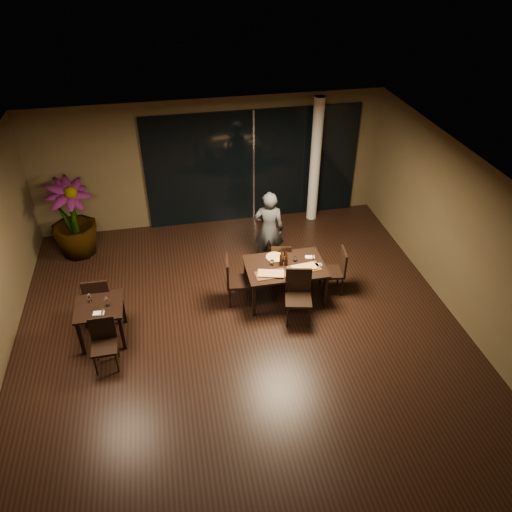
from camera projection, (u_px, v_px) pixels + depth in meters
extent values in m
plane|color=black|center=(241.00, 331.00, 9.06)|extent=(8.00, 8.00, 0.00)
cube|color=#483D26|center=(210.00, 163.00, 11.46)|extent=(8.00, 0.10, 3.00)
cube|color=#483D26|center=(308.00, 498.00, 4.95)|extent=(8.00, 0.10, 3.00)
cube|color=#483D26|center=(464.00, 238.00, 8.85)|extent=(0.10, 8.00, 3.00)
cube|color=silver|center=(238.00, 180.00, 7.33)|extent=(8.00, 8.00, 0.04)
cube|color=black|center=(253.00, 167.00, 11.63)|extent=(5.00, 0.06, 2.70)
cylinder|color=silver|center=(315.00, 161.00, 11.52)|extent=(0.24, 0.24, 3.00)
cube|color=black|center=(285.00, 266.00, 9.45)|extent=(1.50, 1.00, 0.04)
cube|color=black|center=(254.00, 301.00, 9.20)|extent=(0.06, 0.06, 0.71)
cube|color=black|center=(326.00, 292.00, 9.42)|extent=(0.06, 0.06, 0.71)
cube|color=black|center=(246.00, 273.00, 9.91)|extent=(0.06, 0.06, 0.71)
cube|color=black|center=(312.00, 265.00, 10.13)|extent=(0.06, 0.06, 0.71)
cube|color=black|center=(99.00, 306.00, 8.50)|extent=(0.80, 0.80, 0.04)
cube|color=black|center=(81.00, 339.00, 8.39)|extent=(0.06, 0.06, 0.71)
cube|color=black|center=(122.00, 333.00, 8.50)|extent=(0.06, 0.06, 0.71)
cube|color=black|center=(84.00, 312.00, 8.94)|extent=(0.06, 0.06, 0.71)
cube|color=black|center=(123.00, 308.00, 9.04)|extent=(0.06, 0.06, 0.71)
cube|color=black|center=(281.00, 260.00, 10.16)|extent=(0.48, 0.48, 0.05)
cylinder|color=black|center=(288.00, 264.00, 10.41)|extent=(0.03, 0.03, 0.41)
cylinder|color=black|center=(272.00, 264.00, 10.41)|extent=(0.03, 0.03, 0.41)
cylinder|color=black|center=(289.00, 273.00, 10.14)|extent=(0.03, 0.03, 0.41)
cylinder|color=black|center=(272.00, 273.00, 10.15)|extent=(0.03, 0.03, 0.41)
cube|color=black|center=(281.00, 256.00, 9.88)|extent=(0.40, 0.12, 0.46)
cube|color=black|center=(298.00, 300.00, 9.03)|extent=(0.56, 0.56, 0.05)
cylinder|color=black|center=(287.00, 317.00, 9.01)|extent=(0.04, 0.04, 0.48)
cylinder|color=black|center=(309.00, 317.00, 9.00)|extent=(0.04, 0.04, 0.48)
cylinder|color=black|center=(287.00, 303.00, 9.33)|extent=(0.04, 0.04, 0.48)
cylinder|color=black|center=(307.00, 303.00, 9.32)|extent=(0.04, 0.04, 0.48)
cube|color=black|center=(298.00, 281.00, 9.05)|extent=(0.47, 0.14, 0.54)
cube|color=black|center=(239.00, 282.00, 9.49)|extent=(0.51, 0.51, 0.05)
cylinder|color=black|center=(249.00, 297.00, 9.48)|extent=(0.04, 0.04, 0.47)
cylinder|color=black|center=(248.00, 285.00, 9.78)|extent=(0.04, 0.04, 0.47)
cylinder|color=black|center=(230.00, 298.00, 9.46)|extent=(0.04, 0.04, 0.47)
cylinder|color=black|center=(229.00, 286.00, 9.76)|extent=(0.04, 0.04, 0.47)
cube|color=black|center=(228.00, 271.00, 9.33)|extent=(0.10, 0.46, 0.52)
cube|color=black|center=(332.00, 272.00, 9.77)|extent=(0.49, 0.49, 0.05)
cylinder|color=black|center=(321.00, 276.00, 10.04)|extent=(0.04, 0.04, 0.45)
cylinder|color=black|center=(324.00, 287.00, 9.74)|extent=(0.04, 0.04, 0.45)
cylinder|color=black|center=(338.00, 275.00, 10.05)|extent=(0.04, 0.04, 0.45)
cylinder|color=black|center=(342.00, 286.00, 9.76)|extent=(0.04, 0.04, 0.45)
cube|color=black|center=(343.00, 261.00, 9.64)|extent=(0.10, 0.44, 0.50)
cube|color=black|center=(100.00, 297.00, 9.10)|extent=(0.47, 0.47, 0.05)
cylinder|color=black|center=(113.00, 300.00, 9.41)|extent=(0.04, 0.04, 0.47)
cylinder|color=black|center=(92.00, 302.00, 9.36)|extent=(0.04, 0.04, 0.47)
cylinder|color=black|center=(112.00, 313.00, 9.11)|extent=(0.04, 0.04, 0.47)
cylinder|color=black|center=(90.00, 315.00, 9.06)|extent=(0.04, 0.04, 0.47)
cube|color=black|center=(96.00, 294.00, 8.79)|extent=(0.46, 0.05, 0.52)
cube|color=black|center=(104.00, 347.00, 8.13)|extent=(0.42, 0.42, 0.05)
cylinder|color=black|center=(95.00, 366.00, 8.09)|extent=(0.03, 0.03, 0.43)
cylinder|color=black|center=(117.00, 362.00, 8.14)|extent=(0.03, 0.03, 0.43)
cylinder|color=black|center=(97.00, 351.00, 8.36)|extent=(0.03, 0.03, 0.43)
cylinder|color=black|center=(117.00, 348.00, 8.42)|extent=(0.03, 0.03, 0.43)
cube|color=black|center=(102.00, 329.00, 8.15)|extent=(0.42, 0.04, 0.47)
imported|color=#2B2D30|center=(269.00, 229.00, 10.30)|extent=(0.65, 0.51, 1.71)
imported|color=#1C4D19|center=(72.00, 219.00, 10.61)|extent=(1.34, 1.34, 1.75)
cube|color=#402514|center=(271.00, 274.00, 9.19)|extent=(0.58, 0.31, 0.01)
cube|color=#4C2D18|center=(304.00, 268.00, 9.35)|extent=(0.64, 0.38, 0.01)
cylinder|color=#AB3C13|center=(275.00, 257.00, 9.65)|extent=(0.34, 0.34, 0.01)
cylinder|color=white|center=(272.00, 263.00, 9.43)|extent=(0.08, 0.08, 0.09)
cylinder|color=white|center=(295.00, 259.00, 9.53)|extent=(0.08, 0.08, 0.10)
cube|color=white|center=(317.00, 265.00, 9.44)|extent=(0.19, 0.12, 0.01)
cube|color=white|center=(310.00, 257.00, 9.65)|extent=(0.20, 0.14, 0.01)
cube|color=white|center=(99.00, 313.00, 8.31)|extent=(0.19, 0.13, 0.01)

